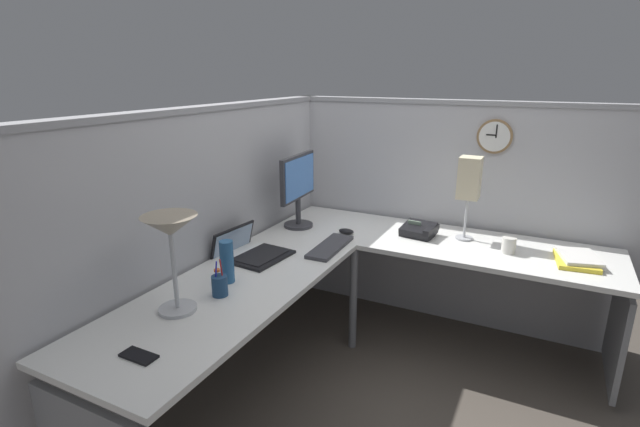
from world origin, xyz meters
TOP-DOWN VIEW (x-y plane):
  - ground_plane at (0.00, 0.00)m, footprint 6.80×6.80m
  - cubicle_wall_back at (-0.36, 0.87)m, footprint 2.57×0.12m
  - cubicle_wall_right at (0.87, -0.27)m, footprint 0.12×2.37m
  - desk at (-0.15, -0.05)m, footprint 2.35×2.15m
  - monitor at (0.30, 0.64)m, footprint 0.46×0.20m
  - laptop at (-0.29, 0.64)m, footprint 0.37×0.41m
  - keyboard at (0.02, 0.26)m, footprint 0.43×0.16m
  - computer_mouse at (0.31, 0.28)m, footprint 0.06×0.10m
  - desk_lamp_dome at (-0.98, 0.54)m, footprint 0.24×0.24m
  - pen_cup at (-0.78, 0.46)m, footprint 0.08×0.08m
  - cell_phone at (-1.32, 0.42)m, footprint 0.07×0.14m
  - thermos_flask at (-0.64, 0.52)m, footprint 0.07×0.07m
  - office_phone at (0.49, -0.16)m, footprint 0.22×0.23m
  - book_stack at (0.44, -1.07)m, footprint 0.32×0.26m
  - desk_lamp_paper at (0.56, -0.43)m, footprint 0.13×0.13m
  - coffee_mug at (0.43, -0.71)m, footprint 0.08×0.08m
  - wall_clock at (0.82, -0.53)m, footprint 0.04×0.22m

SIDE VIEW (x-z plane):
  - ground_plane at x=0.00m, z-range 0.00..0.00m
  - desk at x=-0.15m, z-range 0.27..1.00m
  - cell_phone at x=-1.32m, z-range 0.73..0.74m
  - keyboard at x=0.02m, z-range 0.73..0.75m
  - computer_mouse at x=0.31m, z-range 0.73..0.76m
  - book_stack at x=0.44m, z-range 0.73..0.77m
  - laptop at x=-0.29m, z-range 0.65..0.86m
  - office_phone at x=0.49m, z-range 0.71..0.82m
  - coffee_mug at x=0.43m, z-range 0.73..0.83m
  - pen_cup at x=-0.78m, z-range 0.69..0.87m
  - cubicle_wall_back at x=-0.36m, z-range 0.00..1.58m
  - cubicle_wall_right at x=0.87m, z-range 0.00..1.58m
  - thermos_flask at x=-0.64m, z-range 0.73..0.95m
  - monitor at x=0.30m, z-range 0.77..1.27m
  - desk_lamp_dome at x=-0.98m, z-range 0.87..1.32m
  - desk_lamp_paper at x=0.56m, z-range 0.85..1.38m
  - wall_clock at x=0.82m, z-range 1.25..1.47m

